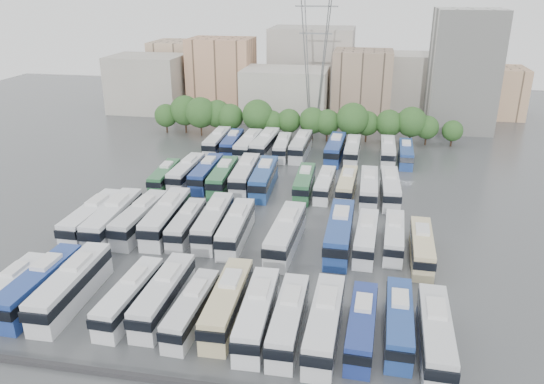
% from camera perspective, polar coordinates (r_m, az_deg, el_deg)
% --- Properties ---
extents(ground, '(220.00, 220.00, 0.00)m').
position_cam_1_polar(ground, '(74.54, -1.43, -3.16)').
color(ground, '#424447').
rests_on(ground, ground).
extents(parapet, '(56.00, 0.50, 0.50)m').
position_cam_1_polar(parapet, '(47.61, -10.15, -19.50)').
color(parapet, '#2D2D30').
rests_on(parapet, ground).
extents(tree_line, '(65.36, 8.18, 8.49)m').
position_cam_1_polar(tree_line, '(112.64, 1.84, 7.94)').
color(tree_line, black).
rests_on(tree_line, ground).
extents(city_buildings, '(102.00, 35.00, 20.00)m').
position_cam_1_polar(city_buildings, '(141.62, 1.64, 12.18)').
color(city_buildings, '#9E998E').
rests_on(city_buildings, ground).
extents(apartment_tower, '(14.00, 14.00, 26.00)m').
position_cam_1_polar(apartment_tower, '(127.01, 19.86, 12.17)').
color(apartment_tower, silver).
rests_on(apartment_tower, ground).
extents(electricity_pylon, '(9.00, 6.91, 33.83)m').
position_cam_1_polar(electricity_pylon, '(117.43, 4.69, 15.46)').
color(electricity_pylon, slate).
rests_on(electricity_pylon, ground).
extents(bus_r0_s0, '(2.50, 11.01, 3.45)m').
position_cam_1_polar(bus_r0_s0, '(62.21, -26.44, -9.28)').
color(bus_r0_s0, white).
rests_on(bus_r0_s0, ground).
extents(bus_r0_s1, '(3.01, 12.82, 4.01)m').
position_cam_1_polar(bus_r0_s1, '(61.05, -23.68, -9.09)').
color(bus_r0_s1, navy).
rests_on(bus_r0_s1, ground).
extents(bus_r0_s2, '(3.18, 13.35, 4.17)m').
position_cam_1_polar(bus_r0_s2, '(59.51, -20.78, -9.37)').
color(bus_r0_s2, silver).
rests_on(bus_r0_s2, ground).
extents(bus_r0_s4, '(2.99, 11.66, 3.63)m').
position_cam_1_polar(bus_r0_s4, '(56.41, -15.06, -10.74)').
color(bus_r0_s4, silver).
rests_on(bus_r0_s4, ground).
extents(bus_r0_s5, '(2.80, 12.23, 3.83)m').
position_cam_1_polar(bus_r0_s5, '(55.71, -11.56, -10.73)').
color(bus_r0_s5, silver).
rests_on(bus_r0_s5, ground).
extents(bus_r0_s6, '(2.76, 10.96, 3.41)m').
position_cam_1_polar(bus_r0_s6, '(53.50, -8.62, -12.26)').
color(bus_r0_s6, silver).
rests_on(bus_r0_s6, ground).
extents(bus_r0_s7, '(2.97, 12.53, 3.92)m').
position_cam_1_polar(bus_r0_s7, '(53.56, -4.81, -11.71)').
color(bus_r0_s7, '#C9BB8A').
rests_on(bus_r0_s7, ground).
extents(bus_r0_s8, '(3.06, 12.31, 3.84)m').
position_cam_1_polar(bus_r0_s8, '(51.95, -1.59, -12.86)').
color(bus_r0_s8, silver).
rests_on(bus_r0_s8, ground).
extents(bus_r0_s9, '(2.63, 11.84, 3.71)m').
position_cam_1_polar(bus_r0_s9, '(51.27, 1.81, -13.47)').
color(bus_r0_s9, silver).
rests_on(bus_r0_s9, ground).
extents(bus_r0_s10, '(3.03, 12.59, 3.93)m').
position_cam_1_polar(bus_r0_s10, '(50.84, 5.69, -13.78)').
color(bus_r0_s10, silver).
rests_on(bus_r0_s10, ground).
extents(bus_r0_s11, '(2.89, 11.25, 3.50)m').
position_cam_1_polar(bus_r0_s11, '(51.27, 9.62, -13.95)').
color(bus_r0_s11, navy).
rests_on(bus_r0_s11, ground).
extents(bus_r0_s12, '(2.80, 11.50, 3.59)m').
position_cam_1_polar(bus_r0_s12, '(52.39, 13.49, -13.37)').
color(bus_r0_s12, navy).
rests_on(bus_r0_s12, ground).
extents(bus_r0_s13, '(2.98, 12.38, 3.87)m').
position_cam_1_polar(bus_r0_s13, '(51.36, 17.18, -14.41)').
color(bus_r0_s13, silver).
rests_on(bus_r0_s13, ground).
extents(bus_r1_s0, '(3.03, 13.06, 4.09)m').
position_cam_1_polar(bus_r1_s0, '(74.84, -18.74, -2.59)').
color(bus_r1_s0, silver).
rests_on(bus_r1_s0, ground).
extents(bus_r1_s1, '(3.42, 13.72, 4.28)m').
position_cam_1_polar(bus_r1_s1, '(73.53, -16.70, -2.70)').
color(bus_r1_s1, silver).
rests_on(bus_r1_s1, ground).
extents(bus_r1_s2, '(3.27, 12.97, 4.04)m').
position_cam_1_polar(bus_r1_s2, '(72.95, -14.01, -2.71)').
color(bus_r1_s2, silver).
rests_on(bus_r1_s2, ground).
extents(bus_r1_s3, '(3.43, 13.60, 4.24)m').
position_cam_1_polar(bus_r1_s3, '(72.25, -11.32, -2.63)').
color(bus_r1_s3, silver).
rests_on(bus_r1_s3, ground).
extents(bus_r1_s4, '(2.77, 11.24, 3.51)m').
position_cam_1_polar(bus_r1_s4, '(70.71, -9.19, -3.35)').
color(bus_r1_s4, silver).
rests_on(bus_r1_s4, ground).
extents(bus_r1_s5, '(3.36, 12.96, 4.03)m').
position_cam_1_polar(bus_r1_s5, '(70.25, -6.29, -3.14)').
color(bus_r1_s5, silver).
rests_on(bus_r1_s5, ground).
extents(bus_r1_s6, '(3.10, 12.52, 3.90)m').
position_cam_1_polar(bus_r1_s6, '(68.48, -3.89, -3.79)').
color(bus_r1_s6, silver).
rests_on(bus_r1_s6, ground).
extents(bus_r1_s8, '(3.55, 13.50, 4.20)m').
position_cam_1_polar(bus_r1_s8, '(66.34, 1.49, -4.49)').
color(bus_r1_s8, silver).
rests_on(bus_r1_s8, ground).
extents(bus_r1_s10, '(3.14, 13.74, 4.30)m').
position_cam_1_polar(bus_r1_s10, '(67.19, 7.27, -4.27)').
color(bus_r1_s10, navy).
rests_on(bus_r1_s10, ground).
extents(bus_r1_s11, '(3.04, 11.60, 3.61)m').
position_cam_1_polar(bus_r1_s11, '(67.18, 10.09, -4.77)').
color(bus_r1_s11, silver).
rests_on(bus_r1_s11, ground).
extents(bus_r1_s12, '(2.87, 11.09, 3.45)m').
position_cam_1_polar(bus_r1_s12, '(68.19, 12.98, -4.67)').
color(bus_r1_s12, silver).
rests_on(bus_r1_s12, ground).
extents(bus_r1_s13, '(2.78, 11.53, 3.60)m').
position_cam_1_polar(bus_r1_s13, '(66.35, 15.81, -5.66)').
color(bus_r1_s13, beige).
rests_on(bus_r1_s13, ground).
extents(bus_r2_s1, '(2.89, 10.90, 3.39)m').
position_cam_1_polar(bus_r2_s1, '(88.63, -11.47, 1.70)').
color(bus_r2_s1, '#2B653A').
rests_on(bus_r2_s1, ground).
extents(bus_r2_s2, '(2.90, 12.29, 3.84)m').
position_cam_1_polar(bus_r2_s2, '(89.18, -9.17, 2.15)').
color(bus_r2_s2, silver).
rests_on(bus_r2_s2, ground).
extents(bus_r2_s3, '(2.76, 12.35, 3.87)m').
position_cam_1_polar(bus_r2_s3, '(88.26, -7.06, 2.06)').
color(bus_r2_s3, navy).
rests_on(bus_r2_s3, ground).
extents(bus_r2_s4, '(3.24, 12.59, 3.92)m').
position_cam_1_polar(bus_r2_s4, '(86.24, -5.29, 1.68)').
color(bus_r2_s4, '#2B643C').
rests_on(bus_r2_s4, ground).
extents(bus_r2_s5, '(3.46, 13.40, 4.17)m').
position_cam_1_polar(bus_r2_s5, '(86.47, -2.92, 1.89)').
color(bus_r2_s5, silver).
rests_on(bus_r2_s5, ground).
extents(bus_r2_s6, '(3.38, 13.39, 4.17)m').
position_cam_1_polar(bus_r2_s6, '(84.99, -0.88, 1.55)').
color(bus_r2_s6, navy).
rests_on(bus_r2_s6, ground).
extents(bus_r2_s8, '(2.75, 11.63, 3.63)m').
position_cam_1_polar(bus_r2_s8, '(83.85, 3.50, 1.03)').
color(bus_r2_s8, '#2A633A').
rests_on(bus_r2_s8, ground).
extents(bus_r2_s9, '(2.75, 10.85, 3.38)m').
position_cam_1_polar(bus_r2_s9, '(83.74, 5.71, 0.85)').
color(bus_r2_s9, white).
rests_on(bus_r2_s9, ground).
extents(bus_r2_s10, '(2.94, 11.39, 3.54)m').
position_cam_1_polar(bus_r2_s10, '(83.65, 8.08, 0.77)').
color(bus_r2_s10, beige).
rests_on(bus_r2_s10, ground).
extents(bus_r2_s11, '(2.73, 12.26, 3.84)m').
position_cam_1_polar(bus_r2_s11, '(82.72, 10.37, 0.49)').
color(bus_r2_s11, silver).
rests_on(bus_r2_s11, ground).
extents(bus_r2_s12, '(2.98, 12.30, 3.84)m').
position_cam_1_polar(bus_r2_s12, '(83.26, 12.59, 0.45)').
color(bus_r2_s12, silver).
rests_on(bus_r2_s12, ground).
extents(bus_r3_s2, '(2.95, 12.56, 3.93)m').
position_cam_1_polar(bus_r3_s2, '(105.38, -5.91, 5.40)').
color(bus_r3_s2, silver).
rests_on(bus_r3_s2, ground).
extents(bus_r3_s3, '(3.16, 11.98, 3.72)m').
position_cam_1_polar(bus_r3_s3, '(104.46, -4.30, 5.25)').
color(bus_r3_s3, navy).
rests_on(bus_r3_s3, ground).
extents(bus_r3_s4, '(3.06, 13.09, 4.09)m').
position_cam_1_polar(bus_r3_s4, '(102.37, -2.56, 5.05)').
color(bus_r3_s4, silver).
rests_on(bus_r3_s4, ground).
extents(bus_r3_s5, '(3.52, 13.56, 4.22)m').
position_cam_1_polar(bus_r3_s5, '(102.71, -0.75, 5.16)').
color(bus_r3_s5, silver).
rests_on(bus_r3_s5, ground).
extents(bus_r3_s6, '(3.07, 11.53, 3.58)m').
position_cam_1_polar(bus_r3_s6, '(102.15, 1.12, 4.88)').
color(bus_r3_s6, silver).
rests_on(bus_r3_s6, ground).
extents(bus_r3_s7, '(3.10, 12.81, 4.00)m').
position_cam_1_polar(bus_r3_s7, '(102.25, 3.11, 4.99)').
color(bus_r3_s7, silver).
rests_on(bus_r3_s7, ground).
extents(bus_r3_s9, '(3.40, 13.08, 4.07)m').
position_cam_1_polar(bus_r3_s9, '(100.89, 6.81, 4.66)').
color(bus_r3_s9, navy).
rests_on(bus_r3_s9, ground).
extents(bus_r3_s10, '(2.80, 11.90, 3.72)m').
position_cam_1_polar(bus_r3_s10, '(101.04, 8.64, 4.49)').
color(bus_r3_s10, silver).
rests_on(bus_r3_s10, ground).
extents(bus_r3_s12, '(2.64, 12.09, 3.79)m').
position_cam_1_polar(bus_r3_s12, '(101.56, 12.35, 4.34)').
color(bus_r3_s12, silver).
rests_on(bus_r3_s12, ground).
extents(bus_r3_s13, '(2.72, 11.36, 3.55)m').
position_cam_1_polar(bus_r3_s13, '(101.35, 14.20, 4.06)').
color(bus_r3_s13, navy).
rests_on(bus_r3_s13, ground).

